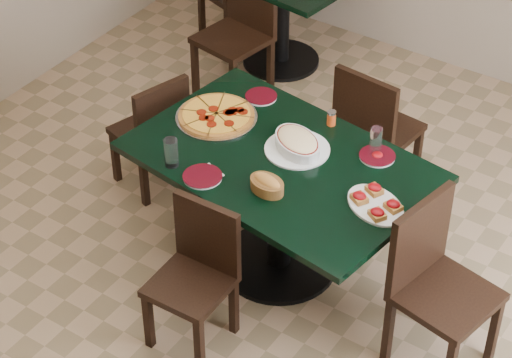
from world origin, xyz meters
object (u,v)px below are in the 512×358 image
Objects in this scene: pepperoni_pizza at (216,116)px; lasagna_casserole at (297,143)px; bruschetta_platter at (376,203)px; main_table at (280,186)px; bread_basket at (267,184)px; chair_near at (198,268)px; chair_right at (434,277)px; chair_far at (373,126)px; chair_left at (155,130)px; back_chair_near at (241,25)px.

pepperoni_pizza is 1.21× the size of lasagna_casserole.
pepperoni_pizza is at bearing -162.80° from bruschetta_platter.
main_table is 0.35m from bread_basket.
main_table is 4.04× the size of bruschetta_platter.
chair_right is (1.04, 0.52, 0.08)m from chair_near.
lasagna_casserole reaches higher than bruschetta_platter.
chair_right is 2.06× the size of pepperoni_pizza.
chair_far reaches higher than chair_left.
main_table is 1.01m from chair_left.
chair_far is at bearing 138.19° from chair_left.
back_chair_near is 2.07m from bread_basket.
chair_right is at bearing 0.70° from main_table.
bruschetta_platter is at bearing 98.21° from chair_left.
chair_far is at bearing 52.83° from chair_right.
back_chair_near is 2.03× the size of pepperoni_pizza.
chair_right is at bearing 98.07° from chair_left.
chair_right is 1.49m from pepperoni_pizza.
chair_near is 0.92m from pepperoni_pizza.
bruschetta_platter is at bearing -29.54° from back_chair_near.
chair_right is at bearing 19.24° from bread_basket.
chair_right is at bearing 137.11° from chair_far.
chair_far is 2.16× the size of bruschetta_platter.
back_chair_near is at bearing -154.22° from chair_left.
main_table is 7.70× the size of bread_basket.
bread_basket reaches higher than pepperoni_pizza.
chair_near is 1.01× the size of chair_left.
chair_left is (-0.99, 0.17, -0.13)m from main_table.
bread_basket is (0.05, -0.36, -0.01)m from lasagna_casserole.
chair_right is 1.02× the size of back_chair_near.
chair_left is 3.67× the size of bread_basket.
back_chair_near is at bearing 162.72° from lasagna_casserole.
main_table is 1.79× the size of chair_right.
main_table is 1.87× the size of chair_far.
chair_far reaches higher than pepperoni_pizza.
lasagna_casserole is (0.11, 0.76, 0.35)m from chair_near.
back_chair_near reaches higher than lasagna_casserole.
chair_near is 0.86× the size of chair_right.
chair_near reaches higher than pepperoni_pizza.
lasagna_casserole is at bearing 108.48° from bread_basket.
chair_right is 2.50× the size of lasagna_casserole.
pepperoni_pizza is (-0.59, -0.73, 0.27)m from chair_far.
bruschetta_platter is (0.49, -0.91, 0.28)m from chair_far.
back_chair_near is 2.47× the size of lasagna_casserole.
bruschetta_platter is (0.56, -0.17, -0.02)m from lasagna_casserole.
bread_basket is 0.53× the size of bruschetta_platter.
bruschetta_platter reaches higher than main_table.
chair_far is 1.50m from chair_near.
main_table is 1.80m from back_chair_near.
chair_right reaches higher than bread_basket.
bruschetta_platter is (1.08, -0.18, 0.01)m from pepperoni_pizza.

